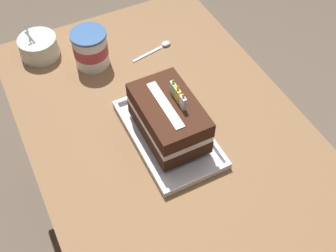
{
  "coord_description": "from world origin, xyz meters",
  "views": [
    {
      "loc": [
        0.69,
        -0.34,
        1.73
      ],
      "look_at": [
        0.01,
        -0.0,
        0.77
      ],
      "focal_mm": 45.15,
      "sensor_mm": 36.0,
      "label": 1
    }
  ],
  "objects_px": {
    "bowl_stack": "(39,47)",
    "serving_spoon_by_bowls": "(161,46)",
    "birthday_cake": "(169,118)",
    "foil_tray": "(169,134)",
    "ice_cream_tub": "(91,49)"
  },
  "relations": [
    {
      "from": "foil_tray",
      "to": "ice_cream_tub",
      "type": "height_order",
      "value": "ice_cream_tub"
    },
    {
      "from": "foil_tray",
      "to": "serving_spoon_by_bowls",
      "type": "height_order",
      "value": "foil_tray"
    },
    {
      "from": "birthday_cake",
      "to": "serving_spoon_by_bowls",
      "type": "height_order",
      "value": "birthday_cake"
    },
    {
      "from": "birthday_cake",
      "to": "ice_cream_tub",
      "type": "xyz_separation_m",
      "value": [
        -0.39,
        -0.09,
        -0.02
      ]
    },
    {
      "from": "bowl_stack",
      "to": "serving_spoon_by_bowls",
      "type": "distance_m",
      "value": 0.42
    },
    {
      "from": "foil_tray",
      "to": "serving_spoon_by_bowls",
      "type": "xyz_separation_m",
      "value": [
        -0.36,
        0.15,
        -0.0
      ]
    },
    {
      "from": "birthday_cake",
      "to": "serving_spoon_by_bowls",
      "type": "xyz_separation_m",
      "value": [
        -0.36,
        0.15,
        -0.08
      ]
    },
    {
      "from": "birthday_cake",
      "to": "serving_spoon_by_bowls",
      "type": "bearing_deg",
      "value": 157.11
    },
    {
      "from": "birthday_cake",
      "to": "ice_cream_tub",
      "type": "height_order",
      "value": "birthday_cake"
    },
    {
      "from": "foil_tray",
      "to": "bowl_stack",
      "type": "distance_m",
      "value": 0.56
    },
    {
      "from": "birthday_cake",
      "to": "bowl_stack",
      "type": "relative_size",
      "value": 1.81
    },
    {
      "from": "bowl_stack",
      "to": "serving_spoon_by_bowls",
      "type": "xyz_separation_m",
      "value": [
        0.15,
        0.39,
        -0.03
      ]
    },
    {
      "from": "foil_tray",
      "to": "birthday_cake",
      "type": "bearing_deg",
      "value": 90.0
    },
    {
      "from": "foil_tray",
      "to": "bowl_stack",
      "type": "relative_size",
      "value": 2.7
    },
    {
      "from": "birthday_cake",
      "to": "serving_spoon_by_bowls",
      "type": "distance_m",
      "value": 0.4
    }
  ]
}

